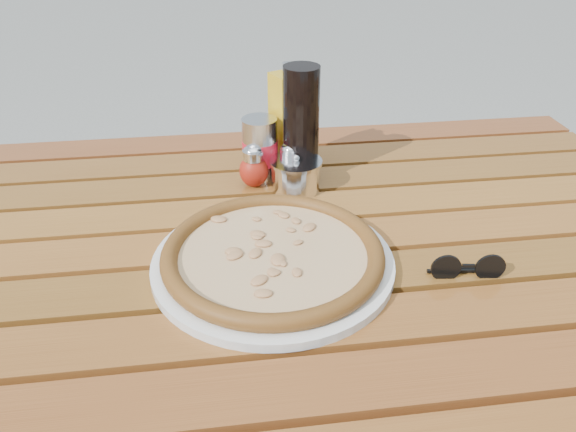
{
  "coord_description": "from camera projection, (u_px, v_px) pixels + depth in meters",
  "views": [
    {
      "loc": [
        -0.1,
        -0.75,
        1.25
      ],
      "look_at": [
        0.0,
        0.02,
        0.78
      ],
      "focal_mm": 35.0,
      "sensor_mm": 36.0,
      "label": 1
    }
  ],
  "objects": [
    {
      "name": "olive_oil_cruet",
      "position": [
        288.0,
        122.0,
        1.08
      ],
      "size": [
        0.07,
        0.07,
        0.21
      ],
      "rotation": [
        0.0,
        0.0,
        0.41
      ],
      "color": "gold",
      "rests_on": "table"
    },
    {
      "name": "plate",
      "position": [
        273.0,
        262.0,
        0.84
      ],
      "size": [
        0.46,
        0.46,
        0.01
      ],
      "primitive_type": "cylinder",
      "rotation": [
        0.0,
        0.0,
        0.35
      ],
      "color": "silver",
      "rests_on": "table"
    },
    {
      "name": "dark_bottle",
      "position": [
        301.0,
        126.0,
        1.02
      ],
      "size": [
        0.07,
        0.07,
        0.22
      ],
      "primitive_type": "cylinder",
      "rotation": [
        0.0,
        0.0,
        -0.04
      ],
      "color": "black",
      "rests_on": "table"
    },
    {
      "name": "pizza",
      "position": [
        273.0,
        254.0,
        0.83
      ],
      "size": [
        0.41,
        0.41,
        0.03
      ],
      "rotation": [
        0.0,
        0.0,
        0.29
      ],
      "color": "beige",
      "rests_on": "plate"
    },
    {
      "name": "parmesan_tin",
      "position": [
        296.0,
        174.0,
        1.03
      ],
      "size": [
        0.12,
        0.12,
        0.07
      ],
      "rotation": [
        0.0,
        0.0,
        0.26
      ],
      "color": "silver",
      "rests_on": "table"
    },
    {
      "name": "pepper_shaker",
      "position": [
        254.0,
        167.0,
        1.04
      ],
      "size": [
        0.06,
        0.06,
        0.08
      ],
      "rotation": [
        0.0,
        0.0,
        -0.19
      ],
      "color": "#B12414",
      "rests_on": "table"
    },
    {
      "name": "oregano_shaker",
      "position": [
        291.0,
        164.0,
        1.05
      ],
      "size": [
        0.06,
        0.06,
        0.08
      ],
      "rotation": [
        0.0,
        0.0,
        0.15
      ],
      "color": "#313C18",
      "rests_on": "table"
    },
    {
      "name": "sunglasses",
      "position": [
        467.0,
        268.0,
        0.81
      ],
      "size": [
        0.11,
        0.03,
        0.04
      ],
      "rotation": [
        0.0,
        0.0,
        -0.11
      ],
      "color": "black",
      "rests_on": "table"
    },
    {
      "name": "table",
      "position": [
        290.0,
        276.0,
        0.94
      ],
      "size": [
        1.4,
        0.9,
        0.75
      ],
      "color": "#331B0B",
      "rests_on": "ground"
    },
    {
      "name": "soda_can",
      "position": [
        260.0,
        150.0,
        1.06
      ],
      "size": [
        0.08,
        0.08,
        0.12
      ],
      "rotation": [
        0.0,
        0.0,
        0.28
      ],
      "color": "silver",
      "rests_on": "table"
    }
  ]
}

